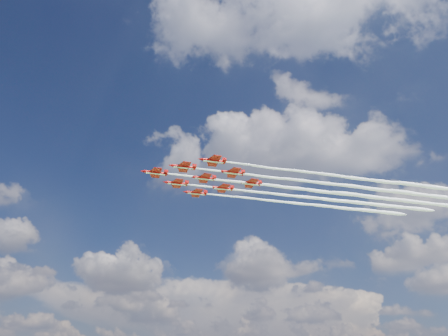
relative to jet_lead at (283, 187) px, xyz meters
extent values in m
cylinder|color=#A20909|center=(-42.35, -26.40, 0.00)|extent=(6.89, 4.83, 1.03)
cone|color=#A20909|center=(-46.31, -28.87, 0.00)|extent=(2.13, 1.86, 1.03)
cone|color=#A20909|center=(-38.62, -24.07, 0.00)|extent=(1.68, 1.53, 0.93)
ellipsoid|color=black|center=(-43.93, -27.38, 0.42)|extent=(2.10, 1.75, 0.67)
cube|color=#A20909|center=(-41.95, -26.15, -0.05)|extent=(7.08, 8.88, 0.13)
cube|color=#A20909|center=(-39.18, -24.42, 0.00)|extent=(2.89, 3.55, 0.11)
cube|color=#A20909|center=(-39.02, -24.32, 0.84)|extent=(1.34, 0.90, 1.68)
cube|color=white|center=(-42.35, -26.40, -0.47)|extent=(6.39, 4.42, 0.11)
cylinder|color=#A20909|center=(-30.74, -27.83, 0.00)|extent=(6.89, 4.83, 1.03)
cone|color=#A20909|center=(-34.70, -30.30, 0.00)|extent=(2.13, 1.86, 1.03)
cone|color=#A20909|center=(-27.01, -25.50, 0.00)|extent=(1.68, 1.53, 0.93)
ellipsoid|color=black|center=(-32.32, -28.81, 0.42)|extent=(2.10, 1.75, 0.67)
cube|color=#A20909|center=(-30.34, -27.58, -0.05)|extent=(7.08, 8.88, 0.13)
cube|color=#A20909|center=(-27.57, -25.85, 0.00)|extent=(2.89, 3.55, 0.11)
cube|color=#A20909|center=(-27.41, -25.75, 0.84)|extent=(1.34, 0.90, 1.68)
cube|color=white|center=(-30.74, -27.83, -0.47)|extent=(6.39, 4.42, 0.11)
cylinder|color=#A20909|center=(-38.52, -15.34, 0.00)|extent=(6.89, 4.83, 1.03)
cone|color=#A20909|center=(-42.48, -17.81, 0.00)|extent=(2.13, 1.86, 1.03)
cone|color=#A20909|center=(-34.79, -13.02, 0.00)|extent=(1.68, 1.53, 0.93)
ellipsoid|color=black|center=(-40.11, -16.33, 0.42)|extent=(2.10, 1.75, 0.67)
cube|color=#A20909|center=(-38.12, -15.10, -0.05)|extent=(7.08, 8.88, 0.13)
cube|color=#A20909|center=(-35.35, -13.37, 0.00)|extent=(2.89, 3.55, 0.11)
cube|color=#A20909|center=(-35.19, -13.27, 0.84)|extent=(1.34, 0.90, 1.68)
cube|color=white|center=(-38.52, -15.34, -0.47)|extent=(6.39, 4.42, 0.11)
cylinder|color=#A20909|center=(-19.13, -29.26, 0.00)|extent=(6.89, 4.83, 1.03)
cone|color=#A20909|center=(-23.10, -31.73, 0.00)|extent=(2.13, 1.86, 1.03)
cone|color=#A20909|center=(-15.40, -26.93, 0.00)|extent=(1.68, 1.53, 0.93)
ellipsoid|color=black|center=(-20.72, -30.24, 0.42)|extent=(2.10, 1.75, 0.67)
cube|color=#A20909|center=(-18.73, -29.01, -0.05)|extent=(7.08, 8.88, 0.13)
cube|color=#A20909|center=(-15.96, -27.28, 0.00)|extent=(2.89, 3.55, 0.11)
cube|color=#A20909|center=(-15.80, -27.18, 0.84)|extent=(1.34, 0.90, 1.68)
cube|color=white|center=(-19.13, -29.26, -0.47)|extent=(6.39, 4.42, 0.11)
cylinder|color=#A20909|center=(-26.91, -16.77, 0.00)|extent=(6.89, 4.83, 1.03)
cone|color=#A20909|center=(-30.88, -19.24, 0.00)|extent=(2.13, 1.86, 1.03)
cone|color=#A20909|center=(-23.18, -14.45, 0.00)|extent=(1.68, 1.53, 0.93)
ellipsoid|color=black|center=(-28.50, -17.76, 0.42)|extent=(2.10, 1.75, 0.67)
cube|color=#A20909|center=(-26.51, -16.53, -0.05)|extent=(7.08, 8.88, 0.13)
cube|color=#A20909|center=(-23.74, -14.80, 0.00)|extent=(2.89, 3.55, 0.11)
cube|color=#A20909|center=(-23.58, -14.70, 0.84)|extent=(1.34, 0.90, 1.68)
cube|color=white|center=(-26.91, -16.77, -0.47)|extent=(6.39, 4.42, 0.11)
cylinder|color=#A20909|center=(-34.69, -4.29, 0.00)|extent=(6.89, 4.83, 1.03)
cone|color=#A20909|center=(-38.66, -6.76, 0.00)|extent=(2.13, 1.86, 1.03)
cone|color=#A20909|center=(-30.96, -1.97, 0.00)|extent=(1.68, 1.53, 0.93)
ellipsoid|color=black|center=(-36.28, -5.28, 0.42)|extent=(2.10, 1.75, 0.67)
cube|color=#A20909|center=(-34.29, -4.04, -0.05)|extent=(7.08, 8.88, 0.13)
cube|color=#A20909|center=(-31.52, -2.31, 0.00)|extent=(2.89, 3.55, 0.11)
cube|color=#A20909|center=(-31.36, -2.21, 0.84)|extent=(1.34, 0.90, 1.68)
cube|color=white|center=(-34.69, -4.29, -0.47)|extent=(6.39, 4.42, 0.11)
cylinder|color=#A20909|center=(-15.30, -18.20, 0.00)|extent=(6.89, 4.83, 1.03)
cone|color=#A20909|center=(-19.27, -20.68, 0.00)|extent=(2.13, 1.86, 1.03)
cone|color=#A20909|center=(-11.58, -15.88, 0.00)|extent=(1.68, 1.53, 0.93)
ellipsoid|color=black|center=(-16.89, -19.19, 0.42)|extent=(2.10, 1.75, 0.67)
cube|color=#A20909|center=(-14.91, -17.96, -0.05)|extent=(7.08, 8.88, 0.13)
cube|color=#A20909|center=(-12.13, -16.23, 0.00)|extent=(2.89, 3.55, 0.11)
cube|color=#A20909|center=(-11.97, -16.13, 0.84)|extent=(1.34, 0.90, 1.68)
cube|color=white|center=(-15.30, -18.20, -0.47)|extent=(6.39, 4.42, 0.11)
cylinder|color=#A20909|center=(-23.08, -5.72, 0.00)|extent=(6.89, 4.83, 1.03)
cone|color=#A20909|center=(-27.05, -8.19, 0.00)|extent=(2.13, 1.86, 1.03)
cone|color=#A20909|center=(-19.36, -3.40, 0.00)|extent=(1.68, 1.53, 0.93)
ellipsoid|color=black|center=(-24.67, -6.71, 0.42)|extent=(2.10, 1.75, 0.67)
cube|color=#A20909|center=(-22.69, -5.47, -0.05)|extent=(7.08, 8.88, 0.13)
cube|color=#A20909|center=(-19.91, -3.74, 0.00)|extent=(2.89, 3.55, 0.11)
cube|color=#A20909|center=(-19.75, -3.65, 0.84)|extent=(1.34, 0.90, 1.68)
cube|color=white|center=(-23.08, -5.72, -0.47)|extent=(6.39, 4.42, 0.11)
cylinder|color=#A20909|center=(-11.47, -7.15, 0.00)|extent=(6.89, 4.83, 1.03)
cone|color=#A20909|center=(-15.44, -9.62, 0.00)|extent=(2.13, 1.86, 1.03)
cone|color=#A20909|center=(-7.75, -4.83, 0.00)|extent=(1.68, 1.53, 0.93)
ellipsoid|color=black|center=(-13.06, -8.14, 0.42)|extent=(2.10, 1.75, 0.67)
cube|color=#A20909|center=(-11.08, -6.90, -0.05)|extent=(7.08, 8.88, 0.13)
cube|color=#A20909|center=(-8.30, -5.17, 0.00)|extent=(2.89, 3.55, 0.11)
cube|color=#A20909|center=(-8.14, -5.08, 0.84)|extent=(1.34, 0.90, 1.68)
cube|color=white|center=(-11.47, -7.15, -0.47)|extent=(6.39, 4.42, 0.11)
camera|label=1|loc=(23.41, -155.94, -68.82)|focal=35.00mm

